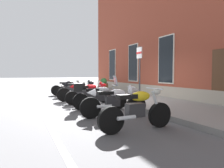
{
  "coord_description": "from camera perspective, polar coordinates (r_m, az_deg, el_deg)",
  "views": [
    {
      "loc": [
        8.42,
        -3.85,
        1.35
      ],
      "look_at": [
        0.56,
        -0.26,
        0.91
      ],
      "focal_mm": 32.17,
      "sensor_mm": 36.0,
      "label": 1
    }
  ],
  "objects": [
    {
      "name": "ground_plane",
      "position": [
        9.36,
        0.05,
        -5.4
      ],
      "size": [
        140.0,
        140.0,
        0.0
      ],
      "primitive_type": "plane",
      "color": "#4C4C4F"
    },
    {
      "name": "sidewalk",
      "position": [
        10.09,
        8.18,
        -4.39
      ],
      "size": [
        26.25,
        3.13,
        0.15
      ],
      "primitive_type": "cube",
      "color": "slate",
      "rests_on": "ground_plane"
    },
    {
      "name": "lane_stripe",
      "position": [
        8.55,
        -19.97,
        -6.33
      ],
      "size": [
        26.25,
        0.12,
        0.01
      ],
      "primitive_type": "cube",
      "color": "silver",
      "rests_on": "ground_plane"
    },
    {
      "name": "brick_pub_facade",
      "position": [
        13.99,
        27.81,
        14.58
      ],
      "size": [
        20.25,
        7.72,
        8.54
      ],
      "color": "brown",
      "rests_on": "ground_plane"
    },
    {
      "name": "motorcycle_black_naked",
      "position": [
        13.1,
        -12.31,
        -0.99
      ],
      "size": [
        0.62,
        2.11,
        0.96
      ],
      "color": "black",
      "rests_on": "ground_plane"
    },
    {
      "name": "motorcycle_grey_naked",
      "position": [
        11.66,
        -10.9,
        -1.5
      ],
      "size": [
        0.7,
        1.98,
        0.92
      ],
      "color": "black",
      "rests_on": "ground_plane"
    },
    {
      "name": "motorcycle_black_sport",
      "position": [
        10.14,
        -9.09,
        -1.53
      ],
      "size": [
        0.62,
        2.11,
        1.06
      ],
      "color": "black",
      "rests_on": "ground_plane"
    },
    {
      "name": "motorcycle_red_sport",
      "position": [
        9.03,
        -6.06,
        -2.17
      ],
      "size": [
        0.62,
        2.12,
        1.02
      ],
      "color": "black",
      "rests_on": "ground_plane"
    },
    {
      "name": "motorcycle_silver_touring",
      "position": [
        7.58,
        -4.28,
        -3.27
      ],
      "size": [
        0.82,
        2.04,
        1.29
      ],
      "color": "black",
      "rests_on": "ground_plane"
    },
    {
      "name": "motorcycle_white_sport",
      "position": [
        6.3,
        1.33,
        -4.4
      ],
      "size": [
        0.62,
        2.16,
        1.0
      ],
      "color": "black",
      "rests_on": "ground_plane"
    },
    {
      "name": "motorcycle_yellow_naked",
      "position": [
        4.84,
        7.27,
        -7.32
      ],
      "size": [
        0.62,
        2.0,
        1.01
      ],
      "color": "black",
      "rests_on": "ground_plane"
    },
    {
      "name": "parking_sign",
      "position": [
        8.09,
        7.83,
        4.89
      ],
      "size": [
        0.36,
        0.07,
        2.28
      ],
      "color": "#4C4C51",
      "rests_on": "sidewalk"
    },
    {
      "name": "barrel_planter",
      "position": [
        12.77,
        -2.34,
        -0.66
      ],
      "size": [
        0.58,
        0.58,
        0.93
      ],
      "color": "brown",
      "rests_on": "sidewalk"
    }
  ]
}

